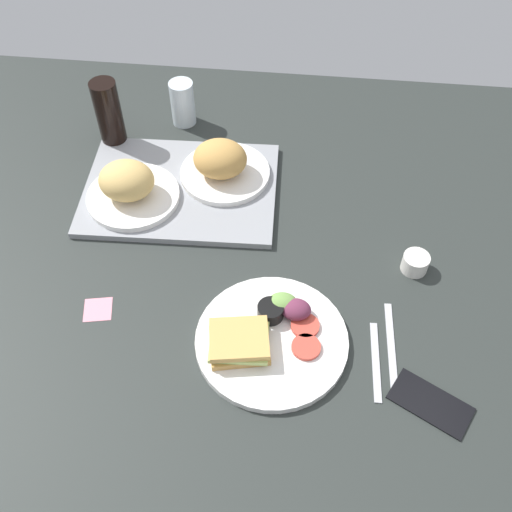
% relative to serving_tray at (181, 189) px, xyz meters
% --- Properties ---
extents(ground_plane, '(1.90, 1.50, 0.03)m').
position_rel_serving_tray_xyz_m(ground_plane, '(0.18, -0.24, -0.02)').
color(ground_plane, '#282D2B').
extents(serving_tray, '(0.46, 0.35, 0.02)m').
position_rel_serving_tray_xyz_m(serving_tray, '(0.00, 0.00, 0.00)').
color(serving_tray, gray).
rests_on(serving_tray, ground_plane).
extents(bread_plate_near, '(0.21, 0.21, 0.10)m').
position_rel_serving_tray_xyz_m(bread_plate_near, '(-0.10, -0.05, 0.05)').
color(bread_plate_near, white).
rests_on(bread_plate_near, serving_tray).
extents(bread_plate_far, '(0.21, 0.21, 0.10)m').
position_rel_serving_tray_xyz_m(bread_plate_far, '(0.09, 0.05, 0.05)').
color(bread_plate_far, white).
rests_on(bread_plate_far, serving_tray).
extents(plate_with_salad, '(0.30, 0.30, 0.05)m').
position_rel_serving_tray_xyz_m(plate_with_salad, '(0.25, -0.39, 0.01)').
color(plate_with_salad, white).
rests_on(plate_with_salad, ground_plane).
extents(drinking_glass, '(0.06, 0.06, 0.12)m').
position_rel_serving_tray_xyz_m(drinking_glass, '(-0.04, 0.26, 0.05)').
color(drinking_glass, silver).
rests_on(drinking_glass, ground_plane).
extents(soda_bottle, '(0.06, 0.06, 0.18)m').
position_rel_serving_tray_xyz_m(soda_bottle, '(-0.20, 0.16, 0.08)').
color(soda_bottle, black).
rests_on(soda_bottle, ground_plane).
extents(espresso_cup, '(0.06, 0.06, 0.04)m').
position_rel_serving_tray_xyz_m(espresso_cup, '(0.54, -0.18, 0.01)').
color(espresso_cup, silver).
rests_on(espresso_cup, ground_plane).
extents(fork, '(0.02, 0.17, 0.01)m').
position_rel_serving_tray_xyz_m(fork, '(0.45, -0.41, -0.01)').
color(fork, '#B7B7BC').
rests_on(fork, ground_plane).
extents(knife, '(0.02, 0.19, 0.01)m').
position_rel_serving_tray_xyz_m(knife, '(0.48, -0.37, -0.01)').
color(knife, '#B7B7BC').
rests_on(knife, ground_plane).
extents(cell_phone, '(0.16, 0.13, 0.01)m').
position_rel_serving_tray_xyz_m(cell_phone, '(0.55, -0.49, -0.00)').
color(cell_phone, black).
rests_on(cell_phone, ground_plane).
extents(sticky_note, '(0.07, 0.07, 0.00)m').
position_rel_serving_tray_xyz_m(sticky_note, '(-0.10, -0.35, -0.01)').
color(sticky_note, pink).
rests_on(sticky_note, ground_plane).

